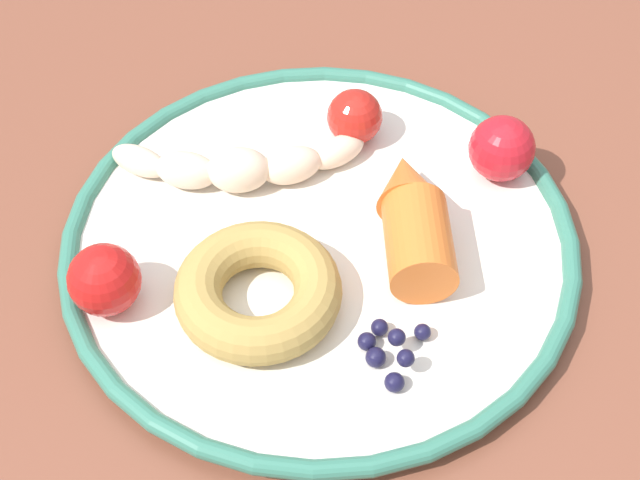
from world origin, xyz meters
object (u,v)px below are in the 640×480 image
object	(u,v)px
plate	(320,243)
blueberry_pile	(390,350)
tomato_mid	(355,117)
dining_table	(370,274)
banana	(239,165)
donut	(258,291)
tomato_near	(104,280)
tomato_far	(502,148)
carrot_orange	(410,218)

from	to	relation	value
plate	blueberry_pile	world-z (taller)	blueberry_pile
plate	tomato_mid	xyz separation A→B (m)	(0.06, 0.08, 0.02)
dining_table	banana	bearing A→B (deg)	150.56
dining_table	plate	xyz separation A→B (m)	(-0.05, -0.02, 0.08)
dining_table	tomato_mid	distance (m)	0.12
dining_table	donut	distance (m)	0.15
donut	blueberry_pile	size ratio (longest dim) A/B	2.08
dining_table	donut	bearing A→B (deg)	-149.97
donut	tomato_near	size ratio (longest dim) A/B	2.29
tomato_near	dining_table	bearing A→B (deg)	7.34
tomato_far	plate	bearing A→B (deg)	-174.60
blueberry_pile	tomato_mid	world-z (taller)	tomato_mid
plate	blueberry_pile	size ratio (longest dim) A/B	6.87
banana	donut	bearing A→B (deg)	-101.90
donut	tomato_mid	distance (m)	0.15
dining_table	tomato_mid	bearing A→B (deg)	82.74
dining_table	tomato_far	world-z (taller)	tomato_far
tomato_mid	blueberry_pile	bearing A→B (deg)	-106.14
donut	tomato_far	distance (m)	0.19
carrot_orange	tomato_near	bearing A→B (deg)	173.78
donut	plate	bearing A→B (deg)	33.06
plate	blueberry_pile	bearing A→B (deg)	-86.87
dining_table	donut	size ratio (longest dim) A/B	12.37
donut	blueberry_pile	world-z (taller)	donut
carrot_orange	tomato_near	size ratio (longest dim) A/B	2.58
banana	tomato_mid	world-z (taller)	tomato_mid
blueberry_pile	tomato_far	distance (m)	0.17
dining_table	banana	world-z (taller)	banana
banana	carrot_orange	bearing A→B (deg)	-46.98
plate	tomato_far	distance (m)	0.13
banana	tomato_far	xyz separation A→B (m)	(0.16, -0.06, 0.01)
donut	tomato_far	world-z (taller)	tomato_far
plate	donut	xyz separation A→B (m)	(-0.05, -0.03, 0.02)
blueberry_pile	tomato_near	size ratio (longest dim) A/B	1.10
banana	tomato_near	distance (m)	0.12
tomato_far	blueberry_pile	bearing A→B (deg)	-139.59
tomato_far	dining_table	bearing A→B (deg)	171.96
tomato_near	tomato_far	xyz separation A→B (m)	(0.27, 0.01, 0.00)
banana	plate	bearing A→B (deg)	-66.17
tomato_mid	tomato_far	size ratio (longest dim) A/B	0.87
tomato_mid	donut	bearing A→B (deg)	-133.91
tomato_near	blueberry_pile	bearing A→B (deg)	-34.65
plate	carrot_orange	bearing A→B (deg)	-20.56
donut	tomato_far	size ratio (longest dim) A/B	2.27
banana	tomato_near	bearing A→B (deg)	-146.71
dining_table	tomato_far	distance (m)	0.14
dining_table	blueberry_pile	world-z (taller)	blueberry_pile
blueberry_pile	tomato_mid	bearing A→B (deg)	73.86
banana	tomato_mid	distance (m)	0.09
banana	carrot_orange	size ratio (longest dim) A/B	1.52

